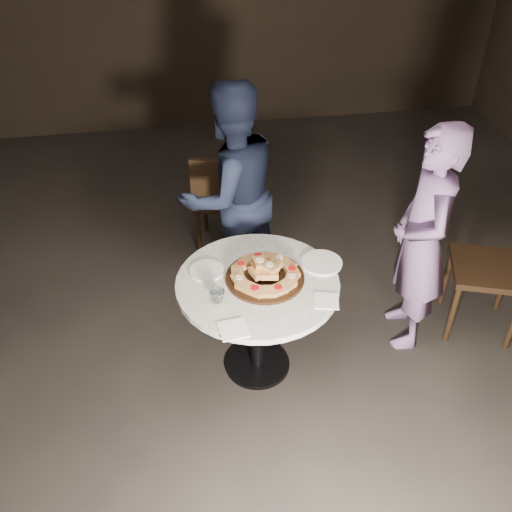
% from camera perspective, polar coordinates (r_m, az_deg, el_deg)
% --- Properties ---
extents(floor, '(7.00, 7.00, 0.00)m').
position_cam_1_polar(floor, '(3.49, 1.57, -10.88)').
color(floor, black).
rests_on(floor, ground).
extents(table, '(1.12, 1.12, 0.66)m').
position_cam_1_polar(table, '(3.11, 0.15, -4.25)').
color(table, black).
rests_on(table, ground).
extents(serving_board, '(0.46, 0.46, 0.02)m').
position_cam_1_polar(serving_board, '(3.04, 0.90, -2.17)').
color(serving_board, black).
rests_on(serving_board, table).
extents(focaccia_pile, '(0.37, 0.38, 0.10)m').
position_cam_1_polar(focaccia_pile, '(3.02, 0.91, -1.63)').
color(focaccia_pile, '#AC7642').
rests_on(focaccia_pile, serving_board).
extents(plate_left, '(0.19, 0.19, 0.01)m').
position_cam_1_polar(plate_left, '(3.10, -4.95, -1.46)').
color(plate_left, white).
rests_on(plate_left, table).
extents(plate_right, '(0.27, 0.27, 0.01)m').
position_cam_1_polar(plate_right, '(3.16, 6.58, -0.66)').
color(plate_right, white).
rests_on(plate_right, table).
extents(water_glass, '(0.09, 0.09, 0.07)m').
position_cam_1_polar(water_glass, '(2.89, -3.84, -4.02)').
color(water_glass, silver).
rests_on(water_glass, table).
extents(napkin_near, '(0.15, 0.15, 0.01)m').
position_cam_1_polar(napkin_near, '(2.76, -2.31, -7.35)').
color(napkin_near, white).
rests_on(napkin_near, table).
extents(napkin_far, '(0.15, 0.15, 0.01)m').
position_cam_1_polar(napkin_far, '(2.93, 7.05, -4.47)').
color(napkin_far, white).
rests_on(napkin_far, table).
extents(chair_far, '(0.46, 0.48, 0.82)m').
position_cam_1_polar(chair_far, '(4.09, -3.50, 5.94)').
color(chair_far, black).
rests_on(chair_far, ground).
extents(chair_right, '(0.56, 0.54, 0.91)m').
position_cam_1_polar(chair_right, '(3.70, 23.87, -0.46)').
color(chair_right, black).
rests_on(chair_right, ground).
extents(diner_navy, '(0.88, 0.80, 1.47)m').
position_cam_1_polar(diner_navy, '(3.61, -2.60, 6.19)').
color(diner_navy, black).
rests_on(diner_navy, ground).
extents(diner_teal, '(0.41, 0.56, 1.42)m').
position_cam_1_polar(diner_teal, '(3.36, 16.21, 1.40)').
color(diner_teal, slate).
rests_on(diner_teal, ground).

